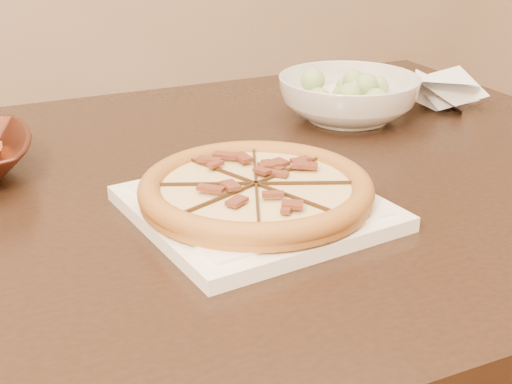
{
  "coord_description": "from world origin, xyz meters",
  "views": [
    {
      "loc": [
        -0.33,
        -0.91,
        1.12
      ],
      "look_at": [
        -0.03,
        -0.2,
        0.78
      ],
      "focal_mm": 50.0,
      "sensor_mm": 36.0,
      "label": 1
    }
  ],
  "objects_px": {
    "pizza": "(256,189)",
    "salad_bowl": "(348,98)",
    "plate": "(256,207)",
    "dining_table": "(163,251)"
  },
  "relations": [
    {
      "from": "dining_table",
      "to": "pizza",
      "type": "distance_m",
      "value": 0.2
    },
    {
      "from": "plate",
      "to": "dining_table",
      "type": "bearing_deg",
      "value": 123.56
    },
    {
      "from": "dining_table",
      "to": "plate",
      "type": "distance_m",
      "value": 0.19
    },
    {
      "from": "pizza",
      "to": "salad_bowl",
      "type": "distance_m",
      "value": 0.41
    },
    {
      "from": "dining_table",
      "to": "pizza",
      "type": "height_order",
      "value": "pizza"
    },
    {
      "from": "plate",
      "to": "pizza",
      "type": "xyz_separation_m",
      "value": [
        -0.0,
        -0.0,
        0.02
      ]
    },
    {
      "from": "plate",
      "to": "salad_bowl",
      "type": "height_order",
      "value": "salad_bowl"
    },
    {
      "from": "plate",
      "to": "salad_bowl",
      "type": "xyz_separation_m",
      "value": [
        0.29,
        0.29,
        0.03
      ]
    },
    {
      "from": "dining_table",
      "to": "salad_bowl",
      "type": "relative_size",
      "value": 6.41
    },
    {
      "from": "plate",
      "to": "salad_bowl",
      "type": "bearing_deg",
      "value": 44.83
    }
  ]
}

